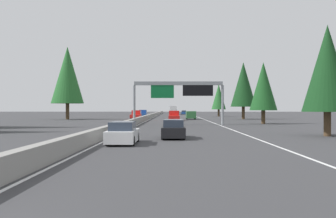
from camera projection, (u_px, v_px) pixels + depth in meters
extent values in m
plane|color=#38383A|center=(145.00, 121.00, 65.74)|extent=(320.00, 320.00, 0.00)
cube|color=gray|center=(151.00, 116.00, 85.74)|extent=(180.00, 0.56, 0.90)
cube|color=silver|center=(203.00, 119.00, 75.57)|extent=(160.00, 0.16, 0.01)
cube|color=silver|center=(150.00, 119.00, 75.73)|extent=(160.00, 0.16, 0.01)
cylinder|color=gray|center=(134.00, 105.00, 49.45)|extent=(0.36, 0.36, 5.55)
cylinder|color=gray|center=(223.00, 105.00, 49.27)|extent=(0.36, 0.36, 5.55)
cube|color=gray|center=(178.00, 83.00, 49.35)|extent=(0.50, 12.32, 0.50)
cube|color=#0C602D|center=(162.00, 91.00, 49.24)|extent=(0.12, 3.20, 1.90)
cube|color=black|center=(198.00, 90.00, 49.17)|extent=(0.16, 4.20, 1.50)
cube|color=white|center=(123.00, 136.00, 23.51)|extent=(4.40, 1.80, 0.76)
cube|color=#2D3847|center=(123.00, 126.00, 23.28)|extent=(2.46, 1.51, 0.56)
cylinder|color=black|center=(115.00, 137.00, 24.93)|extent=(0.64, 0.22, 0.64)
cylinder|color=black|center=(137.00, 137.00, 24.90)|extent=(0.64, 0.22, 0.64)
cylinder|color=black|center=(107.00, 141.00, 22.11)|extent=(0.64, 0.22, 0.64)
cylinder|color=black|center=(133.00, 141.00, 22.09)|extent=(0.64, 0.22, 0.64)
cube|color=black|center=(173.00, 131.00, 27.78)|extent=(4.40, 1.80, 0.76)
cube|color=#2D3847|center=(173.00, 123.00, 27.56)|extent=(2.46, 1.51, 0.56)
cylinder|color=black|center=(164.00, 133.00, 29.20)|extent=(0.64, 0.22, 0.64)
cylinder|color=black|center=(183.00, 133.00, 29.18)|extent=(0.64, 0.22, 0.64)
cylinder|color=black|center=(163.00, 135.00, 26.39)|extent=(0.64, 0.22, 0.64)
cylinder|color=black|center=(184.00, 135.00, 26.36)|extent=(0.64, 0.22, 0.64)
cube|color=red|center=(174.00, 117.00, 65.30)|extent=(5.60, 2.00, 0.70)
cube|color=red|center=(174.00, 113.00, 66.31)|extent=(2.24, 1.84, 0.90)
cube|color=#2D3847|center=(174.00, 113.00, 66.31)|extent=(2.02, 1.92, 0.41)
cylinder|color=black|center=(170.00, 118.00, 67.16)|extent=(0.80, 0.28, 0.80)
cylinder|color=black|center=(179.00, 118.00, 67.14)|extent=(0.80, 0.28, 0.80)
cylinder|color=black|center=(169.00, 119.00, 63.47)|extent=(0.80, 0.28, 0.80)
cylinder|color=black|center=(179.00, 119.00, 63.44)|extent=(0.80, 0.28, 0.80)
cube|color=white|center=(173.00, 110.00, 133.54)|extent=(11.50, 2.50, 2.90)
cube|color=#2D3847|center=(173.00, 109.00, 133.54)|extent=(11.04, 2.55, 0.84)
cylinder|color=black|center=(170.00, 113.00, 137.59)|extent=(1.00, 0.30, 1.00)
cylinder|color=black|center=(176.00, 113.00, 137.56)|extent=(1.00, 0.30, 1.00)
cylinder|color=black|center=(170.00, 113.00, 129.54)|extent=(1.00, 0.30, 1.00)
cylinder|color=black|center=(176.00, 113.00, 129.51)|extent=(1.00, 0.30, 1.00)
cube|color=#1E4793|center=(184.00, 113.00, 129.18)|extent=(4.40, 1.80, 0.76)
cube|color=#2D3847|center=(184.00, 111.00, 128.96)|extent=(2.46, 1.51, 0.56)
cylinder|color=black|center=(181.00, 114.00, 130.60)|extent=(0.64, 0.22, 0.64)
cylinder|color=black|center=(186.00, 114.00, 130.58)|extent=(0.64, 0.22, 0.64)
cylinder|color=black|center=(182.00, 114.00, 127.79)|extent=(0.64, 0.22, 0.64)
cylinder|color=black|center=(186.00, 114.00, 127.76)|extent=(0.64, 0.22, 0.64)
cube|color=#2D6B38|center=(191.00, 115.00, 73.78)|extent=(5.00, 1.95, 1.44)
cube|color=#2D3847|center=(191.00, 114.00, 71.48)|extent=(0.08, 1.48, 0.56)
cylinder|color=black|center=(186.00, 117.00, 75.50)|extent=(0.70, 0.24, 0.70)
cylinder|color=black|center=(194.00, 117.00, 75.47)|extent=(0.70, 0.24, 0.70)
cylinder|color=black|center=(187.00, 118.00, 72.10)|extent=(0.70, 0.24, 0.70)
cylinder|color=black|center=(195.00, 118.00, 72.07)|extent=(0.70, 0.24, 0.70)
cube|color=#1E4793|center=(143.00, 115.00, 94.86)|extent=(5.60, 2.00, 0.70)
cube|color=#1E4793|center=(143.00, 111.00, 95.87)|extent=(2.24, 1.84, 0.90)
cube|color=#2D3847|center=(143.00, 111.00, 95.87)|extent=(2.02, 1.92, 0.41)
cylinder|color=black|center=(140.00, 115.00, 96.72)|extent=(0.80, 0.28, 0.80)
cylinder|color=black|center=(146.00, 115.00, 96.70)|extent=(0.80, 0.28, 0.80)
cylinder|color=black|center=(139.00, 115.00, 93.03)|extent=(0.80, 0.28, 0.80)
cylinder|color=black|center=(145.00, 115.00, 93.00)|extent=(0.80, 0.28, 0.80)
cube|color=red|center=(136.00, 116.00, 76.22)|extent=(5.60, 2.00, 0.70)
cube|color=red|center=(136.00, 112.00, 77.23)|extent=(2.24, 1.84, 0.90)
cube|color=#2D3847|center=(136.00, 112.00, 77.23)|extent=(2.02, 1.92, 0.41)
cylinder|color=black|center=(133.00, 117.00, 78.08)|extent=(0.80, 0.28, 0.80)
cylinder|color=black|center=(141.00, 117.00, 78.06)|extent=(0.80, 0.28, 0.80)
cylinder|color=black|center=(131.00, 117.00, 74.39)|extent=(0.80, 0.28, 0.80)
cylinder|color=black|center=(139.00, 117.00, 74.36)|extent=(0.80, 0.28, 0.80)
cylinder|color=#4C3823|center=(327.00, 124.00, 29.68)|extent=(0.58, 0.58, 2.06)
cone|color=#143D19|center=(327.00, 68.00, 29.67)|extent=(4.11, 4.11, 7.29)
cylinder|color=#4C3823|center=(263.00, 117.00, 52.78)|extent=(0.58, 0.58, 2.03)
cone|color=#194C1E|center=(263.00, 86.00, 52.76)|extent=(4.05, 4.05, 7.18)
cylinder|color=#4C3823|center=(243.00, 113.00, 74.65)|extent=(0.65, 0.65, 2.65)
cone|color=#143D19|center=(243.00, 84.00, 74.63)|extent=(5.29, 5.29, 9.38)
cylinder|color=#4C3823|center=(219.00, 113.00, 98.57)|extent=(0.58, 0.58, 1.98)
cone|color=#236028|center=(219.00, 97.00, 98.56)|extent=(3.97, 3.97, 7.04)
cylinder|color=#4C3823|center=(67.00, 111.00, 73.44)|extent=(0.72, 0.72, 3.32)
cone|color=#236028|center=(67.00, 75.00, 73.41)|extent=(6.65, 6.65, 11.79)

